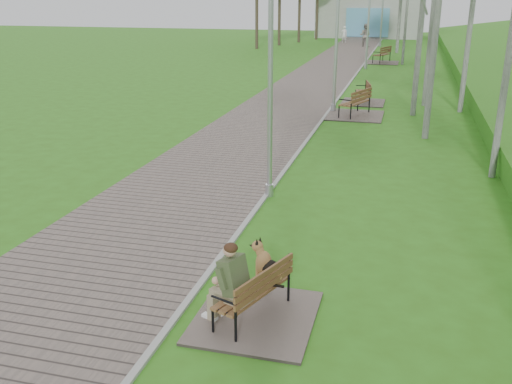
# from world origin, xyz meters

# --- Properties ---
(ground) EXTENTS (120.00, 120.00, 0.00)m
(ground) POSITION_xyz_m (0.00, 0.00, 0.00)
(ground) COLOR #346B18
(ground) RESTS_ON ground
(walkway) EXTENTS (3.50, 67.00, 0.04)m
(walkway) POSITION_xyz_m (-1.75, 21.50, 0.02)
(walkway) COLOR #645751
(walkway) RESTS_ON ground
(kerb) EXTENTS (0.10, 67.00, 0.05)m
(kerb) POSITION_xyz_m (0.00, 21.50, 0.03)
(kerb) COLOR #999993
(kerb) RESTS_ON ground
(building_north) EXTENTS (10.00, 5.20, 4.00)m
(building_north) POSITION_xyz_m (-1.50, 50.97, 1.99)
(building_north) COLOR #9E9E99
(building_north) RESTS_ON ground
(bench_main) EXTENTS (1.57, 1.74, 1.37)m
(bench_main) POSITION_xyz_m (0.95, -1.97, 0.38)
(bench_main) COLOR #645751
(bench_main) RESTS_ON ground
(bench_second) EXTENTS (1.93, 2.14, 1.18)m
(bench_second) POSITION_xyz_m (0.98, 11.88, 0.22)
(bench_second) COLOR #645751
(bench_second) RESTS_ON ground
(bench_third) EXTENTS (1.66, 1.84, 1.02)m
(bench_third) POSITION_xyz_m (1.03, 14.54, 0.19)
(bench_third) COLOR #645751
(bench_third) RESTS_ON ground
(bench_far) EXTENTS (2.03, 2.25, 1.25)m
(bench_far) POSITION_xyz_m (0.99, 28.75, 0.23)
(bench_far) COLOR #645751
(bench_far) RESTS_ON ground
(lamp_post_near) EXTENTS (0.18, 0.18, 4.57)m
(lamp_post_near) POSITION_xyz_m (0.06, 2.89, 2.14)
(lamp_post_near) COLOR #A3A6AB
(lamp_post_near) RESTS_ON ground
(lamp_post_second) EXTENTS (0.19, 0.19, 4.88)m
(lamp_post_second) POSITION_xyz_m (0.16, 12.48, 2.28)
(lamp_post_second) COLOR #A3A6AB
(lamp_post_second) RESTS_ON ground
(lamp_post_third) EXTENTS (0.19, 0.19, 5.04)m
(lamp_post_third) POSITION_xyz_m (0.28, 25.52, 2.35)
(lamp_post_third) COLOR #A3A6AB
(lamp_post_third) RESTS_ON ground
(lamp_post_far) EXTENTS (0.22, 0.22, 5.73)m
(lamp_post_far) POSITION_xyz_m (0.22, 40.58, 2.68)
(lamp_post_far) COLOR #A3A6AB
(lamp_post_far) RESTS_ON ground
(pedestrian_near) EXTENTS (0.58, 0.44, 1.44)m
(pedestrian_near) POSITION_xyz_m (-3.03, 43.12, 0.72)
(pedestrian_near) COLOR white
(pedestrian_near) RESTS_ON ground
(pedestrian_far) EXTENTS (1.01, 0.87, 1.81)m
(pedestrian_far) POSITION_xyz_m (-0.96, 39.80, 0.90)
(pedestrian_far) COLOR gray
(pedestrian_far) RESTS_ON ground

